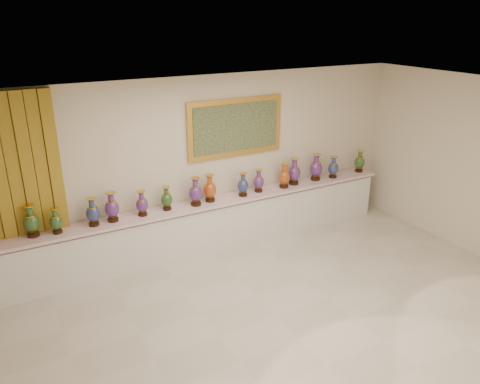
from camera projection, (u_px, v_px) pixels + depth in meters
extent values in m
plane|color=beige|center=(277.00, 316.00, 6.48)|extent=(8.00, 8.00, 0.00)
plane|color=beige|center=(199.00, 165.00, 7.98)|extent=(8.00, 0.00, 8.00)
plane|color=white|center=(284.00, 99.00, 5.40)|extent=(8.00, 8.00, 0.00)
cube|color=#BA8E27|center=(4.00, 198.00, 6.57)|extent=(1.64, 0.14, 2.95)
cube|color=gold|center=(236.00, 127.00, 8.05)|extent=(1.80, 0.06, 1.00)
cube|color=black|center=(237.00, 128.00, 8.02)|extent=(1.62, 0.02, 0.82)
cube|color=white|center=(207.00, 228.00, 8.19)|extent=(7.20, 0.42, 0.81)
cube|color=#FCD4DE|center=(206.00, 203.00, 8.00)|extent=(7.28, 0.48, 0.05)
cylinder|color=black|center=(34.00, 234.00, 6.78)|extent=(0.17, 0.17, 0.05)
cone|color=gold|center=(33.00, 231.00, 6.76)|extent=(0.15, 0.15, 0.03)
ellipsoid|color=black|center=(32.00, 223.00, 6.71)|extent=(0.28, 0.28, 0.28)
cylinder|color=gold|center=(30.00, 215.00, 6.67)|extent=(0.15, 0.15, 0.01)
cylinder|color=black|center=(30.00, 211.00, 6.65)|extent=(0.09, 0.09, 0.10)
cone|color=black|center=(29.00, 207.00, 6.62)|extent=(0.15, 0.15, 0.04)
cylinder|color=gold|center=(29.00, 206.00, 6.61)|extent=(0.16, 0.16, 0.01)
cylinder|color=black|center=(58.00, 232.00, 6.88)|extent=(0.14, 0.14, 0.04)
cone|color=gold|center=(57.00, 229.00, 6.86)|extent=(0.12, 0.12, 0.03)
ellipsoid|color=black|center=(56.00, 222.00, 6.82)|extent=(0.23, 0.23, 0.23)
cylinder|color=gold|center=(55.00, 216.00, 6.79)|extent=(0.13, 0.13, 0.01)
cylinder|color=black|center=(55.00, 213.00, 6.77)|extent=(0.07, 0.07, 0.08)
cone|color=black|center=(54.00, 209.00, 6.75)|extent=(0.13, 0.13, 0.03)
cylinder|color=gold|center=(54.00, 208.00, 6.74)|extent=(0.13, 0.13, 0.01)
cylinder|color=black|center=(94.00, 224.00, 7.12)|extent=(0.16, 0.16, 0.04)
cone|color=gold|center=(94.00, 221.00, 7.10)|extent=(0.14, 0.14, 0.03)
ellipsoid|color=#0D1844|center=(93.00, 213.00, 7.06)|extent=(0.22, 0.22, 0.26)
cylinder|color=gold|center=(92.00, 207.00, 7.02)|extent=(0.14, 0.14, 0.01)
cylinder|color=#0D1844|center=(92.00, 203.00, 7.00)|extent=(0.08, 0.08, 0.09)
cone|color=#0D1844|center=(91.00, 199.00, 6.98)|extent=(0.14, 0.14, 0.03)
cylinder|color=gold|center=(91.00, 198.00, 6.97)|extent=(0.15, 0.15, 0.01)
cylinder|color=black|center=(113.00, 220.00, 7.27)|extent=(0.17, 0.17, 0.05)
cone|color=gold|center=(113.00, 216.00, 7.25)|extent=(0.15, 0.15, 0.03)
ellipsoid|color=#1F0F47|center=(112.00, 209.00, 7.20)|extent=(0.23, 0.23, 0.28)
cylinder|color=gold|center=(111.00, 202.00, 7.16)|extent=(0.15, 0.15, 0.01)
cylinder|color=#1F0F47|center=(111.00, 198.00, 7.14)|extent=(0.09, 0.09, 0.10)
cone|color=#1F0F47|center=(110.00, 194.00, 7.11)|extent=(0.15, 0.15, 0.04)
cylinder|color=gold|center=(110.00, 193.00, 7.11)|extent=(0.16, 0.16, 0.01)
cylinder|color=black|center=(143.00, 214.00, 7.47)|extent=(0.15, 0.15, 0.04)
cone|color=gold|center=(143.00, 211.00, 7.46)|extent=(0.13, 0.13, 0.03)
ellipsoid|color=#1F0F47|center=(142.00, 205.00, 7.42)|extent=(0.22, 0.22, 0.24)
cylinder|color=gold|center=(142.00, 199.00, 7.38)|extent=(0.13, 0.13, 0.01)
cylinder|color=#1F0F47|center=(141.00, 196.00, 7.36)|extent=(0.08, 0.08, 0.09)
cone|color=#1F0F47|center=(141.00, 192.00, 7.34)|extent=(0.13, 0.13, 0.03)
cylinder|color=gold|center=(141.00, 191.00, 7.33)|extent=(0.14, 0.14, 0.01)
cylinder|color=black|center=(167.00, 208.00, 7.69)|extent=(0.14, 0.14, 0.04)
cone|color=gold|center=(167.00, 206.00, 7.68)|extent=(0.12, 0.12, 0.03)
ellipsoid|color=black|center=(167.00, 200.00, 7.64)|extent=(0.19, 0.19, 0.23)
cylinder|color=gold|center=(166.00, 194.00, 7.60)|extent=(0.13, 0.13, 0.01)
cylinder|color=black|center=(166.00, 191.00, 7.58)|extent=(0.07, 0.07, 0.08)
cone|color=black|center=(166.00, 188.00, 7.56)|extent=(0.13, 0.13, 0.03)
cylinder|color=gold|center=(166.00, 187.00, 7.56)|extent=(0.13, 0.13, 0.01)
cylinder|color=black|center=(196.00, 204.00, 7.87)|extent=(0.17, 0.17, 0.05)
cone|color=gold|center=(196.00, 201.00, 7.85)|extent=(0.15, 0.15, 0.03)
ellipsoid|color=#1F0F47|center=(196.00, 193.00, 7.80)|extent=(0.29, 0.29, 0.28)
cylinder|color=gold|center=(195.00, 186.00, 7.76)|extent=(0.16, 0.16, 0.01)
cylinder|color=#1F0F47|center=(195.00, 183.00, 7.73)|extent=(0.09, 0.09, 0.10)
cone|color=#1F0F47|center=(195.00, 179.00, 7.71)|extent=(0.16, 0.16, 0.04)
cylinder|color=gold|center=(195.00, 178.00, 7.70)|extent=(0.16, 0.16, 0.01)
cylinder|color=black|center=(210.00, 200.00, 8.03)|extent=(0.17, 0.17, 0.05)
cone|color=gold|center=(210.00, 197.00, 8.02)|extent=(0.15, 0.15, 0.03)
ellipsoid|color=maroon|center=(210.00, 190.00, 7.97)|extent=(0.24, 0.24, 0.28)
cylinder|color=gold|center=(210.00, 183.00, 7.93)|extent=(0.15, 0.15, 0.01)
cylinder|color=maroon|center=(210.00, 180.00, 7.90)|extent=(0.09, 0.09, 0.10)
cone|color=maroon|center=(210.00, 176.00, 7.88)|extent=(0.15, 0.15, 0.04)
cylinder|color=gold|center=(210.00, 175.00, 7.87)|extent=(0.16, 0.16, 0.01)
cylinder|color=black|center=(243.00, 195.00, 8.27)|extent=(0.15, 0.15, 0.04)
cone|color=gold|center=(243.00, 192.00, 8.25)|extent=(0.13, 0.13, 0.03)
ellipsoid|color=#0D1844|center=(243.00, 186.00, 8.21)|extent=(0.21, 0.21, 0.25)
cylinder|color=gold|center=(243.00, 180.00, 8.17)|extent=(0.14, 0.14, 0.01)
cylinder|color=#0D1844|center=(243.00, 177.00, 8.15)|extent=(0.08, 0.08, 0.09)
cone|color=#0D1844|center=(243.00, 174.00, 8.13)|extent=(0.14, 0.14, 0.03)
cylinder|color=gold|center=(243.00, 173.00, 8.13)|extent=(0.14, 0.14, 0.01)
cylinder|color=black|center=(258.00, 190.00, 8.47)|extent=(0.15, 0.15, 0.04)
cone|color=gold|center=(258.00, 188.00, 8.45)|extent=(0.13, 0.13, 0.03)
ellipsoid|color=#1F0F47|center=(259.00, 182.00, 8.41)|extent=(0.22, 0.22, 0.24)
cylinder|color=gold|center=(259.00, 177.00, 8.37)|extent=(0.13, 0.13, 0.01)
cylinder|color=#1F0F47|center=(259.00, 174.00, 8.35)|extent=(0.08, 0.08, 0.09)
cone|color=#1F0F47|center=(259.00, 171.00, 8.33)|extent=(0.13, 0.13, 0.03)
cylinder|color=gold|center=(259.00, 170.00, 8.32)|extent=(0.14, 0.14, 0.01)
cylinder|color=black|center=(284.00, 186.00, 8.67)|extent=(0.17, 0.17, 0.05)
cone|color=gold|center=(284.00, 184.00, 8.65)|extent=(0.15, 0.15, 0.03)
ellipsoid|color=maroon|center=(284.00, 177.00, 8.60)|extent=(0.26, 0.26, 0.27)
cylinder|color=gold|center=(284.00, 171.00, 8.56)|extent=(0.15, 0.15, 0.01)
cylinder|color=maroon|center=(284.00, 168.00, 8.54)|extent=(0.09, 0.09, 0.10)
cone|color=maroon|center=(285.00, 164.00, 8.51)|extent=(0.15, 0.15, 0.04)
cylinder|color=gold|center=(285.00, 163.00, 8.51)|extent=(0.15, 0.15, 0.01)
cylinder|color=black|center=(294.00, 183.00, 8.83)|extent=(0.18, 0.18, 0.05)
cone|color=gold|center=(294.00, 180.00, 8.81)|extent=(0.16, 0.16, 0.03)
ellipsoid|color=#1F0F47|center=(294.00, 173.00, 8.76)|extent=(0.28, 0.28, 0.29)
cylinder|color=gold|center=(294.00, 167.00, 8.72)|extent=(0.16, 0.16, 0.01)
cylinder|color=#1F0F47|center=(295.00, 163.00, 8.69)|extent=(0.09, 0.09, 0.11)
cone|color=#1F0F47|center=(295.00, 160.00, 8.67)|extent=(0.16, 0.16, 0.04)
cylinder|color=gold|center=(295.00, 159.00, 8.66)|extent=(0.17, 0.17, 0.01)
cylinder|color=black|center=(315.00, 178.00, 9.06)|extent=(0.18, 0.18, 0.05)
cone|color=gold|center=(315.00, 176.00, 9.04)|extent=(0.16, 0.16, 0.03)
ellipsoid|color=#1F0F47|center=(316.00, 169.00, 8.99)|extent=(0.31, 0.31, 0.30)
cylinder|color=gold|center=(316.00, 162.00, 8.94)|extent=(0.16, 0.16, 0.01)
cylinder|color=#1F0F47|center=(317.00, 159.00, 8.92)|extent=(0.10, 0.10, 0.11)
cone|color=#1F0F47|center=(317.00, 155.00, 8.89)|extent=(0.16, 0.16, 0.04)
cylinder|color=gold|center=(317.00, 154.00, 8.89)|extent=(0.17, 0.17, 0.01)
cylinder|color=black|center=(333.00, 176.00, 9.18)|extent=(0.15, 0.15, 0.04)
cone|color=gold|center=(333.00, 174.00, 9.17)|extent=(0.13, 0.13, 0.03)
ellipsoid|color=#0D1844|center=(333.00, 168.00, 9.13)|extent=(0.22, 0.22, 0.25)
cylinder|color=gold|center=(334.00, 163.00, 9.09)|extent=(0.14, 0.14, 0.01)
cylinder|color=#0D1844|center=(334.00, 161.00, 9.07)|extent=(0.08, 0.08, 0.09)
cone|color=#0D1844|center=(334.00, 158.00, 9.05)|extent=(0.14, 0.14, 0.03)
cylinder|color=gold|center=(334.00, 157.00, 9.04)|extent=(0.14, 0.14, 0.01)
cylinder|color=black|center=(359.00, 171.00, 9.53)|extent=(0.16, 0.16, 0.04)
cone|color=gold|center=(359.00, 168.00, 9.51)|extent=(0.14, 0.14, 0.03)
ellipsoid|color=black|center=(359.00, 163.00, 9.47)|extent=(0.23, 0.23, 0.26)
cylinder|color=gold|center=(360.00, 157.00, 9.43)|extent=(0.14, 0.14, 0.01)
cylinder|color=black|center=(360.00, 155.00, 9.41)|extent=(0.08, 0.08, 0.09)
cone|color=black|center=(361.00, 152.00, 9.38)|extent=(0.14, 0.14, 0.03)
cylinder|color=gold|center=(361.00, 151.00, 9.38)|extent=(0.14, 0.14, 0.01)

